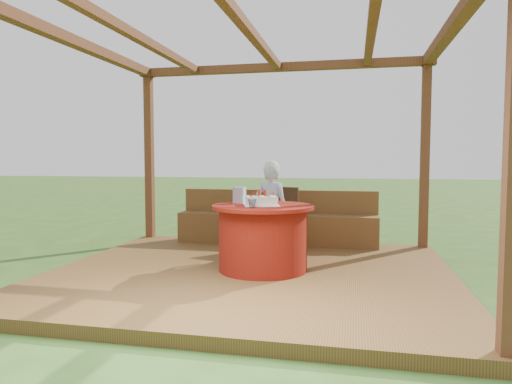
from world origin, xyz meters
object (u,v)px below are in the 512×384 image
(table, at_px, (263,237))
(birthday_cake, at_px, (261,201))
(chair, at_px, (281,215))
(drinking_glass, at_px, (252,203))
(bench, at_px, (276,226))
(elderly_woman, at_px, (271,208))
(gift_bag, at_px, (239,195))

(table, xyz_separation_m, birthday_cake, (-0.02, -0.03, 0.42))
(chair, bearing_deg, table, -90.30)
(drinking_glass, bearing_deg, chair, 87.31)
(drinking_glass, bearing_deg, birthday_cake, 77.95)
(bench, relative_size, drinking_glass, 31.71)
(elderly_woman, bearing_deg, table, -86.67)
(bench, xyz_separation_m, drinking_glass, (0.06, -1.96, 0.53))
(table, height_order, drinking_glass, drinking_glass)
(birthday_cake, bearing_deg, elderly_woman, 92.19)
(chair, height_order, gift_bag, gift_bag)
(drinking_glass, bearing_deg, elderly_woman, 88.96)
(table, xyz_separation_m, chair, (0.01, 1.28, 0.10))
(chair, relative_size, elderly_woman, 0.70)
(chair, bearing_deg, drinking_glass, -92.69)
(table, relative_size, drinking_glass, 12.25)
(chair, distance_m, birthday_cake, 1.35)
(table, height_order, birthday_cake, birthday_cake)
(gift_bag, height_order, drinking_glass, gift_bag)
(chair, xyz_separation_m, gift_bag, (-0.32, -1.13, 0.36))
(birthday_cake, relative_size, gift_bag, 2.51)
(gift_bag, distance_m, drinking_glass, 0.49)
(bench, bearing_deg, chair, -71.71)
(table, xyz_separation_m, elderly_woman, (-0.05, 0.80, 0.26))
(birthday_cake, height_order, drinking_glass, birthday_cake)
(chair, relative_size, gift_bag, 4.55)
(elderly_woman, distance_m, gift_bag, 0.74)
(bench, xyz_separation_m, chair, (0.14, -0.41, 0.22))
(birthday_cake, bearing_deg, drinking_glass, -102.05)
(table, distance_m, chair, 1.29)
(table, bearing_deg, chair, 89.70)
(table, bearing_deg, drinking_glass, -103.98)
(birthday_cake, xyz_separation_m, drinking_glass, (-0.05, -0.24, -0.01))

